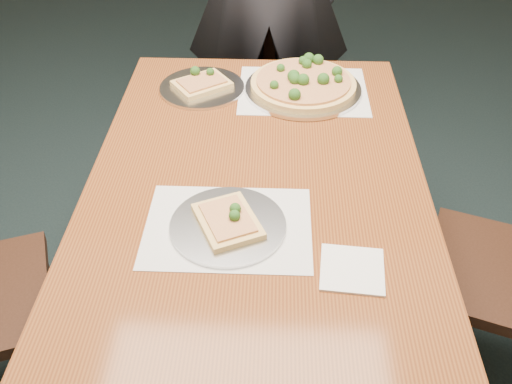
{
  "coord_description": "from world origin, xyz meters",
  "views": [
    {
      "loc": [
        0.12,
        -1.14,
        1.69
      ],
      "look_at": [
        0.07,
        -0.0,
        0.75
      ],
      "focal_mm": 40.0,
      "sensor_mm": 36.0,
      "label": 1
    }
  ],
  "objects_px": {
    "dining_table": "(256,218)",
    "pizza_pan": "(304,84)",
    "slice_plate_near": "(228,223)",
    "slice_plate_far": "(202,85)",
    "chair_far": "(260,74)"
  },
  "relations": [
    {
      "from": "dining_table",
      "to": "slice_plate_far",
      "type": "bearing_deg",
      "value": 110.57
    },
    {
      "from": "slice_plate_near",
      "to": "slice_plate_far",
      "type": "xyz_separation_m",
      "value": [
        -0.14,
        0.67,
        -0.0
      ]
    },
    {
      "from": "chair_far",
      "to": "slice_plate_near",
      "type": "xyz_separation_m",
      "value": [
        -0.04,
        -1.23,
        0.25
      ]
    },
    {
      "from": "pizza_pan",
      "to": "slice_plate_far",
      "type": "relative_size",
      "value": 1.36
    },
    {
      "from": "slice_plate_near",
      "to": "dining_table",
      "type": "bearing_deg",
      "value": 65.61
    },
    {
      "from": "chair_far",
      "to": "pizza_pan",
      "type": "height_order",
      "value": "chair_far"
    },
    {
      "from": "pizza_pan",
      "to": "slice_plate_near",
      "type": "xyz_separation_m",
      "value": [
        -0.2,
        -0.67,
        -0.01
      ]
    },
    {
      "from": "dining_table",
      "to": "slice_plate_far",
      "type": "relative_size",
      "value": 5.36
    },
    {
      "from": "slice_plate_near",
      "to": "slice_plate_far",
      "type": "bearing_deg",
      "value": 101.68
    },
    {
      "from": "pizza_pan",
      "to": "slice_plate_near",
      "type": "height_order",
      "value": "pizza_pan"
    },
    {
      "from": "dining_table",
      "to": "pizza_pan",
      "type": "bearing_deg",
      "value": 75.7
    },
    {
      "from": "chair_far",
      "to": "pizza_pan",
      "type": "distance_m",
      "value": 0.63
    },
    {
      "from": "chair_far",
      "to": "pizza_pan",
      "type": "relative_size",
      "value": 2.39
    },
    {
      "from": "pizza_pan",
      "to": "slice_plate_far",
      "type": "xyz_separation_m",
      "value": [
        -0.34,
        -0.0,
        -0.01
      ]
    },
    {
      "from": "dining_table",
      "to": "pizza_pan",
      "type": "xyz_separation_m",
      "value": [
        0.14,
        0.53,
        0.12
      ]
    }
  ]
}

